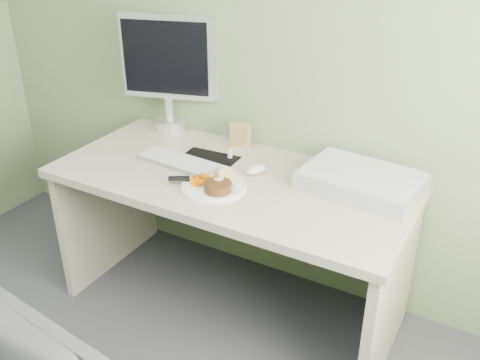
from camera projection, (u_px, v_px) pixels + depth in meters
The scene contains 14 objects.
wall_back at pixel (273, 18), 2.37m from camera, with size 3.50×3.50×0.00m, color #6C805A.
desk at pixel (232, 212), 2.45m from camera, with size 1.60×0.75×0.73m.
plate at pixel (214, 187), 2.26m from camera, with size 0.28×0.28×0.01m, color white.
steak at pixel (218, 187), 2.20m from camera, with size 0.12×0.12×0.04m, color black.
potato_pile at pixel (224, 175), 2.27m from camera, with size 0.12×0.09×0.06m, color #AB7E53.
carrot_heap at pixel (202, 178), 2.26m from camera, with size 0.07×0.06×0.05m, color orange.
steak_knife at pixel (188, 179), 2.28m from camera, with size 0.21×0.14×0.02m.
mousepad at pixel (205, 161), 2.49m from camera, with size 0.26×0.23×0.00m, color black.
keyboard at pixel (185, 164), 2.44m from camera, with size 0.46×0.14×0.02m, color white.
computer_mouse at pixel (256, 170), 2.38m from camera, with size 0.06×0.10×0.04m, color white.
photo_frame at pixel (240, 135), 2.61m from camera, with size 0.11×0.01×0.13m, color olive.
eyedrop_bottle at pixel (230, 153), 2.51m from camera, with size 0.02×0.02×0.06m.
scanner at pixel (361, 182), 2.23m from camera, with size 0.48×0.32×0.07m, color #A5A7AC.
monitor at pixel (169, 67), 2.69m from camera, with size 0.49×0.20×0.60m.
Camera 1 is at (1.07, -0.19, 1.81)m, focal length 40.00 mm.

